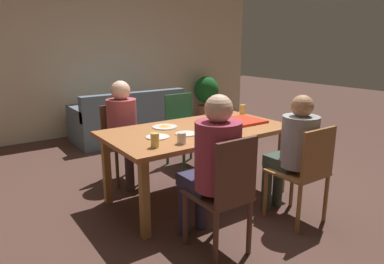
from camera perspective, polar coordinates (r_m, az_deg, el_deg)
ground_plane at (r=3.85m, az=0.86°, el=-10.43°), size 20.00×20.00×0.00m
back_wall at (r=6.52m, az=-16.90°, el=11.12°), size 7.23×0.12×2.61m
dining_table at (r=3.62m, az=0.91°, el=-0.61°), size 1.89×1.04×0.76m
chair_0 at (r=3.29m, az=18.13°, el=-5.85°), size 0.43×0.44×0.92m
person_0 at (r=3.32m, az=16.34°, el=-2.31°), size 0.33×0.50×1.18m
chair_1 at (r=4.26m, az=-11.69°, el=-1.00°), size 0.39×0.43×0.90m
person_1 at (r=4.08m, az=-11.00°, el=1.33°), size 0.34×0.56×1.20m
chair_2 at (r=2.68m, az=5.43°, el=-9.93°), size 0.39×0.46×0.97m
person_2 at (r=2.70m, az=3.48°, el=-4.62°), size 0.35×0.56×1.26m
chair_3 at (r=4.68m, az=-1.43°, el=1.06°), size 0.44×0.46×0.95m
pizza_box_0 at (r=3.94m, az=8.22°, el=1.83°), size 0.41×0.41×0.03m
plate_0 at (r=3.28m, az=-5.64°, el=-0.81°), size 0.22×0.22×0.01m
plate_1 at (r=3.38m, az=-0.92°, el=-0.29°), size 0.21×0.21×0.01m
plate_2 at (r=3.66m, az=-4.46°, el=0.88°), size 0.26×0.26×0.03m
drinking_glass_0 at (r=3.06m, az=-1.71°, el=-1.01°), size 0.08×0.08×0.10m
drinking_glass_1 at (r=2.97m, az=-6.09°, el=-1.34°), size 0.07×0.07×0.12m
drinking_glass_2 at (r=3.43m, az=7.06°, el=0.89°), size 0.06×0.06×0.14m
drinking_glass_3 at (r=4.32m, az=8.28°, el=3.61°), size 0.07×0.07×0.13m
couch at (r=6.07m, az=-10.40°, el=1.64°), size 1.79×0.90×0.84m
potted_plant at (r=7.41m, az=2.36°, el=6.00°), size 0.51×0.51×0.92m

